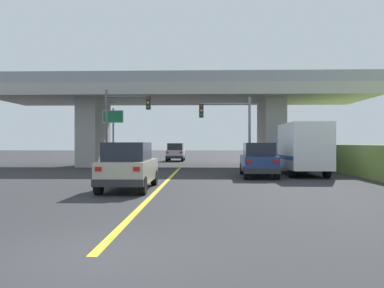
{
  "coord_description": "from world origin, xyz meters",
  "views": [
    {
      "loc": [
        1.95,
        -6.62,
        1.97
      ],
      "look_at": [
        1.22,
        17.12,
        1.95
      ],
      "focal_mm": 36.05,
      "sensor_mm": 36.0,
      "label": 1
    }
  ],
  "objects_px": {
    "suv_crossing": "(258,160)",
    "traffic_signal_farside": "(121,118)",
    "sedan_oncoming": "(176,152)",
    "box_truck": "(301,149)",
    "suv_lead": "(129,166)",
    "highway_sign": "(113,124)",
    "traffic_signal_nearside": "(232,123)"
  },
  "relations": [
    {
      "from": "suv_crossing",
      "to": "traffic_signal_farside",
      "type": "xyz_separation_m",
      "value": [
        -9.3,
        5.19,
        2.84
      ]
    },
    {
      "from": "sedan_oncoming",
      "to": "traffic_signal_farside",
      "type": "xyz_separation_m",
      "value": [
        -2.88,
        -15.57,
        2.84
      ]
    },
    {
      "from": "box_truck",
      "to": "traffic_signal_farside",
      "type": "distance_m",
      "value": 12.93
    },
    {
      "from": "suv_lead",
      "to": "highway_sign",
      "type": "relative_size",
      "value": 0.95
    },
    {
      "from": "suv_crossing",
      "to": "traffic_signal_nearside",
      "type": "bearing_deg",
      "value": 107.26
    },
    {
      "from": "sedan_oncoming",
      "to": "box_truck",
      "type": "bearing_deg",
      "value": -64.33
    },
    {
      "from": "traffic_signal_nearside",
      "to": "suv_crossing",
      "type": "bearing_deg",
      "value": -75.06
    },
    {
      "from": "box_truck",
      "to": "sedan_oncoming",
      "type": "height_order",
      "value": "box_truck"
    },
    {
      "from": "traffic_signal_nearside",
      "to": "highway_sign",
      "type": "height_order",
      "value": "traffic_signal_nearside"
    },
    {
      "from": "suv_crossing",
      "to": "box_truck",
      "type": "bearing_deg",
      "value": 28.74
    },
    {
      "from": "box_truck",
      "to": "traffic_signal_farside",
      "type": "xyz_separation_m",
      "value": [
        -12.17,
        3.77,
        2.19
      ]
    },
    {
      "from": "suv_lead",
      "to": "suv_crossing",
      "type": "bearing_deg",
      "value": 45.58
    },
    {
      "from": "sedan_oncoming",
      "to": "highway_sign",
      "type": "xyz_separation_m",
      "value": [
        -4.14,
        -12.69,
        2.57
      ]
    },
    {
      "from": "sedan_oncoming",
      "to": "suv_crossing",
      "type": "bearing_deg",
      "value": -72.81
    },
    {
      "from": "suv_lead",
      "to": "traffic_signal_farside",
      "type": "bearing_deg",
      "value": 103.78
    },
    {
      "from": "suv_crossing",
      "to": "highway_sign",
      "type": "height_order",
      "value": "highway_sign"
    },
    {
      "from": "traffic_signal_nearside",
      "to": "sedan_oncoming",
      "type": "bearing_deg",
      "value": 107.83
    },
    {
      "from": "highway_sign",
      "to": "suv_crossing",
      "type": "bearing_deg",
      "value": -37.39
    },
    {
      "from": "suv_crossing",
      "to": "traffic_signal_farside",
      "type": "bearing_deg",
      "value": 153.15
    },
    {
      "from": "suv_lead",
      "to": "sedan_oncoming",
      "type": "distance_m",
      "value": 27.31
    },
    {
      "from": "suv_lead",
      "to": "sedan_oncoming",
      "type": "relative_size",
      "value": 1.04
    },
    {
      "from": "suv_crossing",
      "to": "sedan_oncoming",
      "type": "distance_m",
      "value": 21.73
    },
    {
      "from": "highway_sign",
      "to": "traffic_signal_farside",
      "type": "bearing_deg",
      "value": -66.32
    },
    {
      "from": "suv_lead",
      "to": "suv_crossing",
      "type": "relative_size",
      "value": 0.95
    },
    {
      "from": "suv_crossing",
      "to": "box_truck",
      "type": "xyz_separation_m",
      "value": [
        2.87,
        1.43,
        0.65
      ]
    },
    {
      "from": "box_truck",
      "to": "traffic_signal_nearside",
      "type": "relative_size",
      "value": 1.24
    },
    {
      "from": "suv_lead",
      "to": "suv_crossing",
      "type": "xyz_separation_m",
      "value": [
        6.42,
        6.55,
        0.0
      ]
    },
    {
      "from": "suv_lead",
      "to": "traffic_signal_nearside",
      "type": "xyz_separation_m",
      "value": [
        5.17,
        11.22,
        2.47
      ]
    },
    {
      "from": "traffic_signal_nearside",
      "to": "traffic_signal_farside",
      "type": "relative_size",
      "value": 0.89
    },
    {
      "from": "box_truck",
      "to": "traffic_signal_nearside",
      "type": "height_order",
      "value": "traffic_signal_nearside"
    },
    {
      "from": "sedan_oncoming",
      "to": "highway_sign",
      "type": "height_order",
      "value": "highway_sign"
    },
    {
      "from": "suv_crossing",
      "to": "sedan_oncoming",
      "type": "relative_size",
      "value": 1.09
    }
  ]
}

